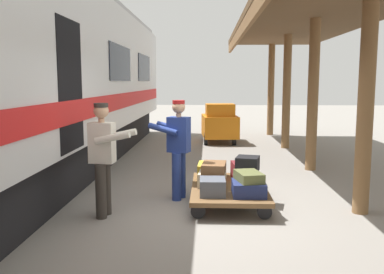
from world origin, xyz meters
name	(u,v)px	position (x,y,z in m)	size (l,w,h in m)	color
ground_plane	(213,211)	(0.00, 0.00, 0.00)	(60.00, 60.00, 0.00)	gray
luggage_cart	(229,188)	(-0.26, -0.45, 0.25)	(1.22, 2.03, 0.29)	brown
suitcase_cream_canvas	(212,179)	(0.01, -0.45, 0.41)	(0.45, 0.46, 0.23)	beige
suitcase_maroon_trunk	(243,171)	(-0.54, -1.01, 0.44)	(0.37, 0.47, 0.29)	maroon
suitcase_navy_fabric	(249,188)	(-0.54, 0.11, 0.40)	(0.50, 0.53, 0.21)	navy
suitcase_slate_roller	(213,187)	(0.01, 0.11, 0.42)	(0.39, 0.45, 0.25)	#4C515B
suitcase_yellow_case	(212,171)	(0.01, -1.01, 0.42)	(0.49, 0.62, 0.26)	gold
suitcase_gray_aluminum	(245,179)	(-0.54, -0.45, 0.42)	(0.38, 0.61, 0.25)	#9EA0A5
suitcase_black_hardshell	(248,164)	(-0.57, -0.46, 0.67)	(0.36, 0.39, 0.24)	black
suitcase_olive_duffel	(249,177)	(-0.54, 0.07, 0.57)	(0.34, 0.53, 0.14)	brown
suitcase_brown_leather	(214,167)	(-0.01, -0.47, 0.60)	(0.38, 0.55, 0.15)	brown
porter_in_overalls	(178,146)	(0.60, -0.69, 0.93)	(0.73, 0.57, 1.70)	navy
porter_by_door	(104,156)	(1.63, 0.31, 0.93)	(0.70, 0.48, 1.70)	#332D28
baggage_tug	(220,124)	(-0.29, -7.47, 0.63)	(1.23, 1.78, 1.30)	orange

